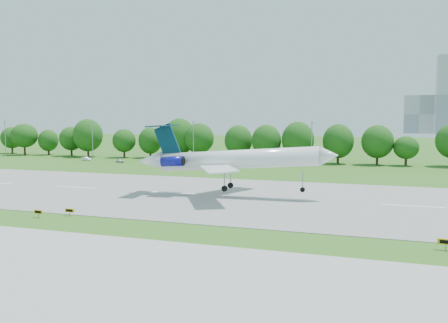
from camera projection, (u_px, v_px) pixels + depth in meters
ground at (88, 221)px, 64.49m from camera, size 600.00×600.00×0.00m
runway at (172, 193)px, 87.96m from camera, size 400.00×45.00×0.08m
tree_line at (267, 141)px, 150.33m from camera, size 288.40×8.40×10.40m
light_poles at (250, 142)px, 141.76m from camera, size 175.90×0.25×12.19m
airliner at (228, 159)px, 83.75m from camera, size 34.53×25.04×11.25m
taxi_sign_left at (70, 211)px, 67.65m from camera, size 1.41×0.19×0.99m
taxi_sign_centre at (38, 212)px, 66.50m from camera, size 1.46×0.32×1.02m
taxi_sign_right at (446, 242)px, 50.02m from camera, size 1.67×0.37×1.17m
service_vehicle_a at (86, 159)px, 155.07m from camera, size 3.63×2.08×1.13m
service_vehicle_b at (120, 161)px, 148.13m from camera, size 3.46×2.59×1.10m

